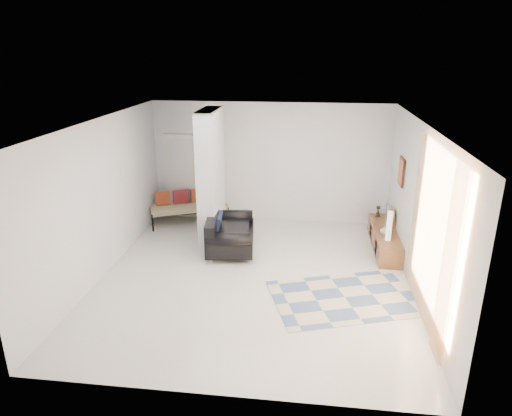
# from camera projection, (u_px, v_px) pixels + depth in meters

# --- Properties ---
(floor) EXTENTS (6.00, 6.00, 0.00)m
(floor) POSITION_uv_depth(u_px,v_px,m) (254.00, 278.00, 8.29)
(floor) COLOR silver
(floor) RESTS_ON ground
(ceiling) EXTENTS (6.00, 6.00, 0.00)m
(ceiling) POSITION_uv_depth(u_px,v_px,m) (253.00, 123.00, 7.35)
(ceiling) COLOR white
(ceiling) RESTS_ON wall_back
(wall_back) EXTENTS (6.00, 0.00, 6.00)m
(wall_back) POSITION_uv_depth(u_px,v_px,m) (270.00, 163.00, 10.63)
(wall_back) COLOR silver
(wall_back) RESTS_ON ground
(wall_front) EXTENTS (6.00, 0.00, 6.00)m
(wall_front) POSITION_uv_depth(u_px,v_px,m) (219.00, 293.00, 5.01)
(wall_front) COLOR silver
(wall_front) RESTS_ON ground
(wall_left) EXTENTS (0.00, 6.00, 6.00)m
(wall_left) POSITION_uv_depth(u_px,v_px,m) (101.00, 199.00, 8.14)
(wall_left) COLOR silver
(wall_left) RESTS_ON ground
(wall_right) EXTENTS (0.00, 6.00, 6.00)m
(wall_right) POSITION_uv_depth(u_px,v_px,m) (419.00, 212.00, 7.50)
(wall_right) COLOR silver
(wall_right) RESTS_ON ground
(partition_column) EXTENTS (0.35, 1.20, 2.80)m
(partition_column) POSITION_uv_depth(u_px,v_px,m) (211.00, 178.00, 9.44)
(partition_column) COLOR silver
(partition_column) RESTS_ON floor
(hallway_door) EXTENTS (0.85, 0.06, 2.04)m
(hallway_door) POSITION_uv_depth(u_px,v_px,m) (183.00, 176.00, 10.96)
(hallway_door) COLOR silver
(hallway_door) RESTS_ON floor
(curtain) EXTENTS (0.00, 2.55, 2.55)m
(curtain) POSITION_uv_depth(u_px,v_px,m) (431.00, 236.00, 6.42)
(curtain) COLOR #F1943F
(curtain) RESTS_ON wall_right
(wall_art) EXTENTS (0.04, 0.45, 0.55)m
(wall_art) POSITION_uv_depth(u_px,v_px,m) (402.00, 172.00, 8.94)
(wall_art) COLOR #39190F
(wall_art) RESTS_ON wall_right
(media_console) EXTENTS (0.45, 2.01, 0.80)m
(media_console) POSITION_uv_depth(u_px,v_px,m) (384.00, 239.00, 9.45)
(media_console) COLOR brown
(media_console) RESTS_ON floor
(loveseat) EXTENTS (1.09, 1.66, 0.76)m
(loveseat) POSITION_uv_depth(u_px,v_px,m) (228.00, 233.00, 9.36)
(loveseat) COLOR silver
(loveseat) RESTS_ON floor
(daybed) EXTENTS (1.94, 1.42, 0.77)m
(daybed) POSITION_uv_depth(u_px,v_px,m) (187.00, 205.00, 10.82)
(daybed) COLOR black
(daybed) RESTS_ON floor
(area_rug) EXTENTS (2.74, 2.24, 0.01)m
(area_rug) POSITION_uv_depth(u_px,v_px,m) (345.00, 298.00, 7.61)
(area_rug) COLOR beige
(area_rug) RESTS_ON floor
(cylinder_lamp) EXTENTS (0.11, 0.11, 0.59)m
(cylinder_lamp) POSITION_uv_depth(u_px,v_px,m) (389.00, 226.00, 8.81)
(cylinder_lamp) COLOR silver
(cylinder_lamp) RESTS_ON media_console
(bronze_figurine) EXTENTS (0.14, 0.14, 0.25)m
(bronze_figurine) POSITION_uv_depth(u_px,v_px,m) (378.00, 211.00, 10.11)
(bronze_figurine) COLOR #2F1E15
(bronze_figurine) RESTS_ON media_console
(vase) EXTENTS (0.18, 0.18, 0.18)m
(vase) POSITION_uv_depth(u_px,v_px,m) (384.00, 230.00, 9.16)
(vase) COLOR silver
(vase) RESTS_ON media_console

